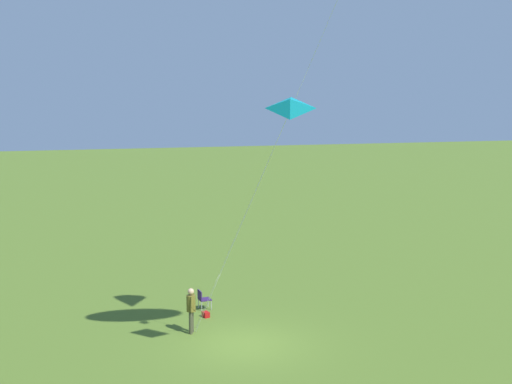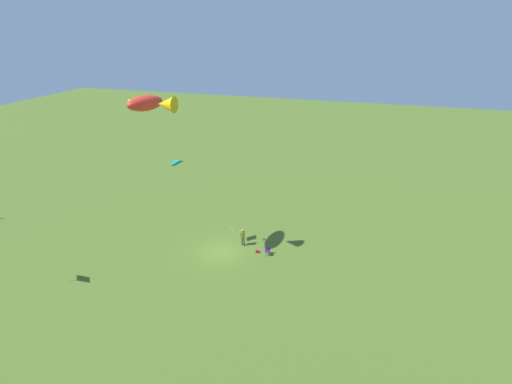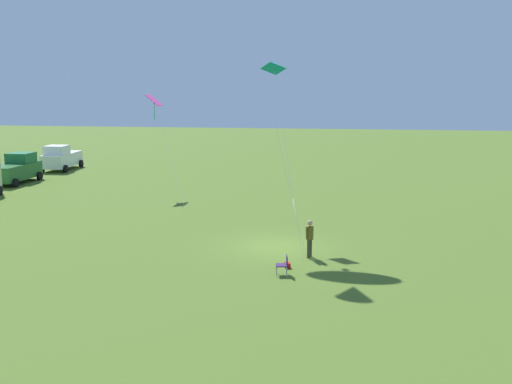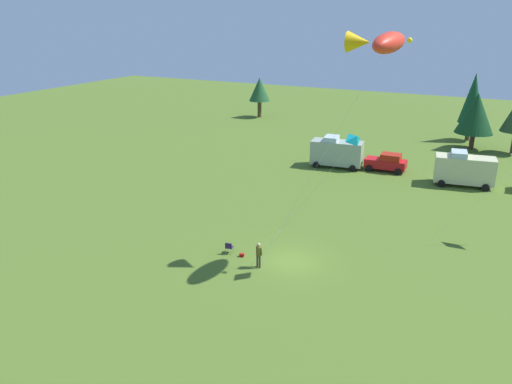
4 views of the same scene
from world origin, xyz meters
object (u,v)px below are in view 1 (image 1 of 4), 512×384
(person_kite_flyer, at_px, (191,307))
(folding_chair, at_px, (203,298))
(kite_delta_teal, at_px, (290,106))
(backpack_on_grass, at_px, (206,314))

(person_kite_flyer, distance_m, folding_chair, 2.90)
(person_kite_flyer, relative_size, folding_chair, 2.12)
(kite_delta_teal, bearing_deg, folding_chair, -170.57)
(kite_delta_teal, bearing_deg, backpack_on_grass, -168.83)
(backpack_on_grass, distance_m, kite_delta_teal, 11.13)
(backpack_on_grass, height_order, kite_delta_teal, kite_delta_teal)
(folding_chair, bearing_deg, kite_delta_teal, -89.72)
(backpack_on_grass, xyz_separation_m, kite_delta_teal, (7.02, 1.39, 8.53))
(backpack_on_grass, relative_size, kite_delta_teal, 0.04)
(folding_chair, height_order, kite_delta_teal, kite_delta_teal)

